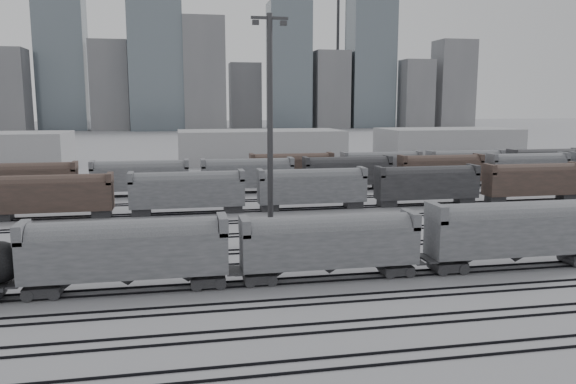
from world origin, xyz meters
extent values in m
plane|color=#A3A3A8|center=(0.00, 0.00, 0.00)|extent=(900.00, 900.00, 0.00)
cube|color=black|center=(0.00, -14.72, 0.08)|extent=(220.00, 0.07, 0.16)
cube|color=black|center=(0.00, -13.28, 0.08)|extent=(220.00, 0.07, 0.16)
cube|color=black|center=(0.00, -9.72, 0.08)|extent=(220.00, 0.07, 0.16)
cube|color=black|center=(0.00, -8.28, 0.08)|extent=(220.00, 0.07, 0.16)
cube|color=black|center=(0.00, -4.72, 0.08)|extent=(220.00, 0.07, 0.16)
cube|color=black|center=(0.00, -3.28, 0.08)|extent=(220.00, 0.07, 0.16)
cube|color=black|center=(0.00, 0.28, 0.08)|extent=(220.00, 0.07, 0.16)
cube|color=black|center=(0.00, 1.72, 0.08)|extent=(220.00, 0.07, 0.16)
cube|color=black|center=(0.00, 5.28, 0.08)|extent=(220.00, 0.07, 0.16)
cube|color=black|center=(0.00, 6.72, 0.08)|extent=(220.00, 0.07, 0.16)
cube|color=black|center=(0.00, 10.28, 0.08)|extent=(220.00, 0.07, 0.16)
cube|color=black|center=(0.00, 11.72, 0.08)|extent=(220.00, 0.07, 0.16)
cube|color=black|center=(0.00, 17.28, 0.08)|extent=(220.00, 0.07, 0.16)
cube|color=black|center=(0.00, 18.72, 0.08)|extent=(220.00, 0.07, 0.16)
cube|color=black|center=(0.00, 24.28, 0.08)|extent=(220.00, 0.07, 0.16)
cube|color=black|center=(0.00, 25.72, 0.08)|extent=(220.00, 0.07, 0.16)
cube|color=black|center=(0.00, 31.28, 0.08)|extent=(220.00, 0.07, 0.16)
cube|color=black|center=(0.00, 32.72, 0.08)|extent=(220.00, 0.07, 0.16)
cube|color=black|center=(0.00, 39.28, 0.08)|extent=(220.00, 0.07, 0.16)
cube|color=black|center=(0.00, 40.72, 0.08)|extent=(220.00, 0.07, 0.16)
cube|color=black|center=(0.00, 47.28, 0.08)|extent=(220.00, 0.07, 0.16)
cube|color=black|center=(0.00, 48.72, 0.08)|extent=(220.00, 0.07, 0.16)
cube|color=black|center=(0.00, 55.28, 0.08)|extent=(220.00, 0.07, 0.16)
cube|color=black|center=(0.00, 56.72, 0.08)|extent=(220.00, 0.07, 0.16)
cube|color=black|center=(-20.40, 1.00, 0.57)|extent=(2.68, 2.17, 0.72)
cube|color=black|center=(-8.02, 1.00, 0.57)|extent=(2.68, 2.17, 0.72)
cube|color=gray|center=(-14.21, 1.00, 2.99)|extent=(15.47, 3.09, 3.30)
cylinder|color=gray|center=(-14.21, 1.00, 4.23)|extent=(14.03, 2.99, 2.99)
cube|color=gray|center=(-21.64, 1.00, 5.05)|extent=(0.72, 3.09, 1.44)
cube|color=gray|center=(-6.79, 1.00, 5.05)|extent=(0.72, 3.09, 1.44)
cone|color=black|center=(-14.21, 1.00, 0.98)|extent=(2.48, 2.48, 0.93)
cube|color=black|center=(-3.85, 1.00, 0.54)|extent=(2.55, 2.06, 0.69)
cube|color=black|center=(7.92, 1.00, 0.54)|extent=(2.55, 2.06, 0.69)
cube|color=gray|center=(2.04, 1.00, 2.85)|extent=(14.72, 2.94, 3.14)
cylinder|color=gray|center=(2.04, 1.00, 4.02)|extent=(13.34, 2.85, 2.85)
cube|color=gray|center=(-5.03, 1.00, 4.81)|extent=(0.69, 2.94, 1.37)
cube|color=gray|center=(9.10, 1.00, 4.81)|extent=(0.69, 2.94, 1.37)
cone|color=black|center=(2.04, 1.00, 0.93)|extent=(2.35, 2.35, 0.88)
cube|color=black|center=(12.69, 1.00, 0.60)|extent=(2.81, 2.27, 0.76)
cube|color=gray|center=(19.18, 1.00, 3.14)|extent=(16.23, 3.25, 3.46)
cylinder|color=gray|center=(19.18, 1.00, 4.44)|extent=(14.71, 3.14, 3.14)
cube|color=gray|center=(11.39, 1.00, 5.30)|extent=(0.76, 3.25, 1.51)
cone|color=black|center=(19.18, 1.00, 1.03)|extent=(2.60, 2.60, 0.97)
cylinder|color=#333335|center=(-0.75, 14.33, 11.69)|extent=(0.60, 0.60, 23.38)
cube|color=#333335|center=(-0.75, 14.33, 22.92)|extent=(3.74, 0.28, 0.28)
cube|color=#333335|center=(-2.15, 14.33, 22.45)|extent=(0.65, 0.47, 0.47)
cube|color=#333335|center=(0.66, 14.33, 22.45)|extent=(0.65, 0.47, 0.47)
cube|color=brown|center=(-26.00, 32.00, 2.80)|extent=(15.00, 3.00, 5.60)
cube|color=gray|center=(-9.00, 32.00, 2.80)|extent=(15.00, 3.00, 5.60)
cube|color=gray|center=(8.00, 32.00, 2.80)|extent=(15.00, 3.00, 5.60)
cube|color=black|center=(25.00, 32.00, 2.80)|extent=(15.00, 3.00, 5.60)
cube|color=brown|center=(42.00, 32.00, 2.80)|extent=(15.00, 3.00, 5.60)
cube|color=brown|center=(-33.00, 48.00, 2.80)|extent=(15.00, 3.00, 5.60)
cube|color=gray|center=(-16.00, 48.00, 2.80)|extent=(15.00, 3.00, 5.60)
cube|color=gray|center=(1.00, 48.00, 2.80)|extent=(15.00, 3.00, 5.60)
cube|color=black|center=(18.00, 48.00, 2.80)|extent=(15.00, 3.00, 5.60)
cube|color=brown|center=(35.00, 48.00, 2.80)|extent=(15.00, 3.00, 5.60)
cube|color=gray|center=(52.00, 48.00, 2.80)|extent=(15.00, 3.00, 5.60)
cube|color=brown|center=(10.00, 56.00, 2.80)|extent=(15.00, 3.00, 5.60)
cube|color=gray|center=(27.00, 56.00, 2.80)|extent=(15.00, 3.00, 5.60)
cube|color=gray|center=(44.00, 56.00, 2.80)|extent=(15.00, 3.00, 5.60)
cube|color=black|center=(61.00, 56.00, 2.80)|extent=(15.00, 3.00, 5.60)
cube|color=#A9A9AB|center=(10.00, 95.00, 4.00)|extent=(40.00, 18.00, 8.00)
cube|color=#A9A9AB|center=(60.00, 95.00, 4.00)|extent=(35.00, 18.00, 8.00)
cube|color=gray|center=(-95.00, 280.00, 21.00)|extent=(22.00, 17.60, 42.00)
cube|color=slate|center=(-70.00, 280.00, 40.00)|extent=(25.00, 20.00, 80.00)
cube|color=gray|center=(-45.00, 280.00, 24.00)|extent=(20.00, 16.00, 48.00)
cube|color=slate|center=(-20.00, 280.00, 47.50)|extent=(28.00, 22.40, 95.00)
cube|color=gray|center=(5.00, 280.00, 30.00)|extent=(22.00, 17.60, 60.00)
cube|color=gray|center=(30.00, 280.00, 19.00)|extent=(18.00, 14.40, 38.00)
cube|color=slate|center=(55.00, 280.00, 36.00)|extent=(24.00, 19.20, 72.00)
cube|color=gray|center=(80.00, 280.00, 22.50)|extent=(20.00, 16.00, 45.00)
cube|color=slate|center=(105.00, 280.00, 44.00)|extent=(26.00, 20.80, 88.00)
cube|color=gray|center=(130.00, 280.00, 20.00)|extent=(18.00, 14.40, 40.00)
cube|color=gray|center=(155.00, 280.00, 26.00)|extent=(22.00, 17.60, 52.00)
cylinder|color=#333335|center=(-30.00, 305.00, 50.00)|extent=(1.80, 1.80, 100.00)
cylinder|color=#333335|center=(90.00, 305.00, 50.00)|extent=(1.80, 1.80, 100.00)
camera|label=1|loc=(-10.07, -42.62, 14.51)|focal=35.00mm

